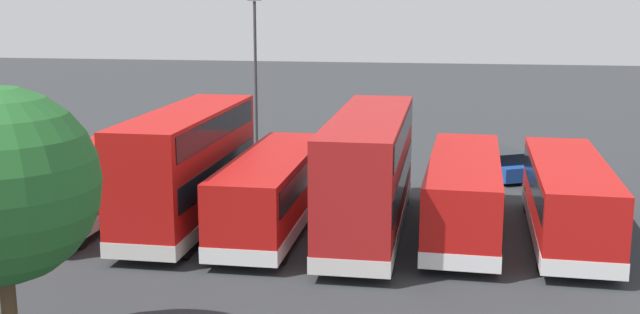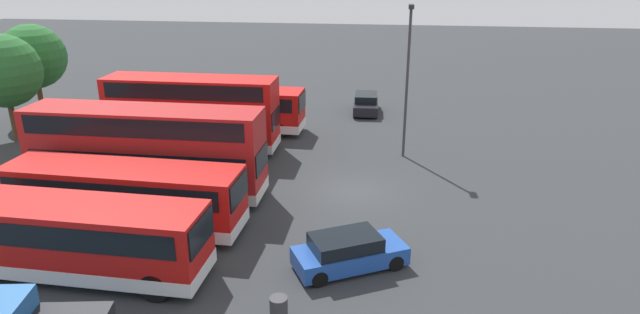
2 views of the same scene
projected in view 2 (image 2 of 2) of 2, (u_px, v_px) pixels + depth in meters
The scene contains 13 objects.
ground_plane at pixel (353, 191), 28.20m from camera, with size 140.00×140.00×0.00m, color #2D3033.
bus_single_deck_near_end at pixel (73, 237), 20.39m from camera, with size 2.95×10.24×2.95m.
bus_single_deck_second at pixel (124, 196), 23.84m from camera, with size 3.00×10.56×2.95m.
bus_double_decker_third at pixel (146, 150), 26.87m from camera, with size 2.69×11.64×4.55m.
bus_single_deck_fourth at pixel (171, 142), 30.57m from camera, with size 2.67×10.21×2.95m.
bus_double_decker_fifth at pixel (192, 111), 33.38m from camera, with size 2.67×10.48×4.55m.
bus_single_deck_sixth at pixel (224, 108), 37.30m from camera, with size 2.88×11.00×2.95m.
car_hatchback_silver at pixel (366, 103), 41.90m from camera, with size 4.06×1.93×1.43m.
car_small_green at pixel (349, 252), 21.15m from camera, with size 3.61×4.67×1.43m.
lamp_post_tall at pixel (408, 72), 31.32m from camera, with size 0.70×0.30×8.88m.
waste_bin_yellow at pixel (279, 310), 18.08m from camera, with size 0.60×0.60×0.95m, color #333338.
tree_leftmost at pixel (3, 71), 34.41m from camera, with size 4.61×4.61×6.87m.
tree_midleft at pixel (33, 57), 39.03m from camera, with size 4.55×4.55×6.87m.
Camera 2 is at (-25.79, -1.61, 11.55)m, focal length 30.76 mm.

